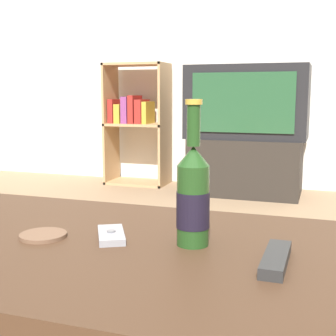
{
  "coord_description": "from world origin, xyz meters",
  "views": [
    {
      "loc": [
        0.44,
        -0.81,
        0.76
      ],
      "look_at": [
        0.05,
        0.34,
        0.56
      ],
      "focal_mm": 50.0,
      "sensor_mm": 36.0,
      "label": 1
    }
  ],
  "objects": [
    {
      "name": "back_wall",
      "position": [
        0.0,
        3.02,
        1.3
      ],
      "size": [
        8.0,
        0.05,
        2.6
      ],
      "color": "silver",
      "rests_on": "ground_plane"
    },
    {
      "name": "coffee_table",
      "position": [
        0.0,
        0.0,
        0.39
      ],
      "size": [
        1.16,
        0.64,
        0.46
      ],
      "color": "#422B1C",
      "rests_on": "ground_plane"
    },
    {
      "name": "tv_stand",
      "position": [
        -0.13,
        2.7,
        0.21
      ],
      "size": [
        0.82,
        0.49,
        0.42
      ],
      "color": "#28231E",
      "rests_on": "ground_plane"
    },
    {
      "name": "television",
      "position": [
        -0.13,
        2.7,
        0.69
      ],
      "size": [
        0.88,
        0.46,
        0.54
      ],
      "color": "black",
      "rests_on": "tv_stand"
    },
    {
      "name": "bookshelf",
      "position": [
        -1.08,
        2.81,
        0.54
      ],
      "size": [
        0.51,
        0.3,
        1.0
      ],
      "color": "tan",
      "rests_on": "ground_plane"
    },
    {
      "name": "beer_bottle",
      "position": [
        0.2,
        0.04,
        0.56
      ],
      "size": [
        0.07,
        0.07,
        0.28
      ],
      "color": "#1E4219",
      "rests_on": "coffee_table"
    },
    {
      "name": "cell_phone",
      "position": [
        0.03,
        0.03,
        0.47
      ],
      "size": [
        0.1,
        0.12,
        0.02
      ],
      "rotation": [
        0.0,
        0.0,
        0.5
      ],
      "color": "gray",
      "rests_on": "coffee_table"
    },
    {
      "name": "remote_control",
      "position": [
        0.37,
        -0.01,
        0.47
      ],
      "size": [
        0.04,
        0.16,
        0.02
      ],
      "rotation": [
        0.0,
        0.0,
        -0.01
      ],
      "color": "#282828",
      "rests_on": "coffee_table"
    },
    {
      "name": "coaster",
      "position": [
        -0.11,
        -0.01,
        0.47
      ],
      "size": [
        0.1,
        0.1,
        0.01
      ],
      "color": "brown",
      "rests_on": "coffee_table"
    }
  ]
}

